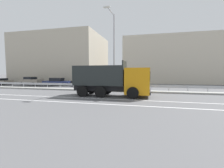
% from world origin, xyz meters
% --- Properties ---
extents(ground_plane, '(320.00, 320.00, 0.00)m').
position_xyz_m(ground_plane, '(0.00, 0.00, 0.00)').
color(ground_plane, '#565659').
extents(lane_strip_0, '(69.55, 0.16, 0.01)m').
position_xyz_m(lane_strip_0, '(1.38, -2.59, 0.00)').
color(lane_strip_0, silver).
rests_on(lane_strip_0, ground_plane).
extents(lane_strip_1, '(69.55, 0.16, 0.01)m').
position_xyz_m(lane_strip_1, '(1.38, -4.65, 0.00)').
color(lane_strip_1, silver).
rests_on(lane_strip_1, ground_plane).
extents(median_island, '(38.25, 1.10, 0.18)m').
position_xyz_m(median_island, '(0.00, 2.77, 0.09)').
color(median_island, gray).
rests_on(median_island, ground_plane).
extents(median_guardrail, '(69.55, 0.09, 0.78)m').
position_xyz_m(median_guardrail, '(0.00, 4.05, 0.57)').
color(median_guardrail, '#9EA0A5').
rests_on(median_guardrail, ground_plane).
extents(dump_truck, '(7.39, 2.64, 3.36)m').
position_xyz_m(dump_truck, '(2.44, -0.79, 1.34)').
color(dump_truck, orange).
rests_on(dump_truck, ground_plane).
extents(median_road_sign, '(0.86, 0.16, 2.39)m').
position_xyz_m(median_road_sign, '(-0.96, 2.77, 1.31)').
color(median_road_sign, white).
rests_on(median_road_sign, ground_plane).
extents(street_lamp_1, '(0.71, 2.79, 9.12)m').
position_xyz_m(street_lamp_1, '(0.84, 2.58, 5.11)').
color(street_lamp_1, '#ADADB2').
rests_on(street_lamp_1, ground_plane).
extents(parked_car_1, '(3.95, 2.17, 1.23)m').
position_xyz_m(parked_car_1, '(-21.86, 7.48, 0.64)').
color(parked_car_1, gray).
rests_on(parked_car_1, ground_plane).
extents(parked_car_2, '(4.19, 1.95, 1.50)m').
position_xyz_m(parked_car_2, '(-15.84, 8.08, 0.77)').
color(parked_car_2, gray).
rests_on(parked_car_2, ground_plane).
extents(parked_car_3, '(4.86, 2.29, 1.36)m').
position_xyz_m(parked_car_3, '(-10.37, 8.08, 0.69)').
color(parked_car_3, navy).
rests_on(parked_car_3, ground_plane).
extents(parked_car_4, '(4.31, 2.10, 1.42)m').
position_xyz_m(parked_car_4, '(-5.22, 8.07, 0.72)').
color(parked_car_4, black).
rests_on(parked_car_4, ground_plane).
extents(background_building_0, '(18.73, 13.41, 10.59)m').
position_xyz_m(background_building_0, '(-14.98, 17.44, 5.30)').
color(background_building_0, '#B7AD99').
rests_on(background_building_0, ground_plane).
extents(background_building_1, '(21.29, 8.30, 9.89)m').
position_xyz_m(background_building_1, '(10.22, 20.49, 4.95)').
color(background_building_1, beige).
rests_on(background_building_1, ground_plane).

